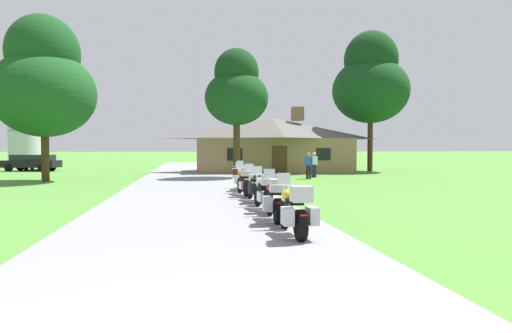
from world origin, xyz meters
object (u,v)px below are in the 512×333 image
at_px(motorcycle_silver_fourth_in_row, 256,186).
at_px(motorcycle_orange_fifth_in_row, 244,181).
at_px(motorcycle_blue_farthest_in_row, 242,178).
at_px(tree_by_lodge_front, 237,91).
at_px(motorcycle_red_second_in_row, 275,200).
at_px(parked_black_suv_far_left, 32,162).
at_px(bystander_gray_shirt_near_lodge, 314,163).
at_px(tree_right_of_lodge, 371,82).
at_px(tree_left_near, 44,82).
at_px(motorcycle_yellow_nearest_to_camera, 295,211).
at_px(parked_white_sedan_far_left, 40,163).
at_px(motorcycle_white_third_in_row, 264,191).
at_px(metal_silo_distant, 25,127).
at_px(bystander_blue_shirt_by_tree, 309,164).
at_px(bystander_white_shirt_beside_signpost, 314,164).

relative_size(motorcycle_silver_fourth_in_row, motorcycle_orange_fifth_in_row, 1.00).
xyz_separation_m(motorcycle_blue_farthest_in_row, tree_by_lodge_front, (0.72, 8.97, 5.06)).
height_order(motorcycle_red_second_in_row, parked_black_suv_far_left, parked_black_suv_far_left).
distance_m(bystander_gray_shirt_near_lodge, tree_right_of_lodge, 11.98).
relative_size(motorcycle_blue_farthest_in_row, tree_left_near, 0.22).
xyz_separation_m(motorcycle_yellow_nearest_to_camera, parked_white_sedan_far_left, (-15.46, 33.11, 0.03)).
relative_size(motorcycle_white_third_in_row, motorcycle_orange_fifth_in_row, 1.00).
height_order(motorcycle_red_second_in_row, metal_silo_distant, metal_silo_distant).
xyz_separation_m(bystander_blue_shirt_by_tree, metal_silo_distant, (-25.25, 24.74, 3.32)).
bearing_deg(motorcycle_blue_farthest_in_row, motorcycle_silver_fourth_in_row, -87.54).
bearing_deg(motorcycle_red_second_in_row, parked_white_sedan_far_left, 118.78).
bearing_deg(motorcycle_blue_farthest_in_row, parked_black_suv_far_left, 129.98).
bearing_deg(bystander_white_shirt_beside_signpost, motorcycle_yellow_nearest_to_camera, -122.18).
height_order(motorcycle_white_third_in_row, motorcycle_silver_fourth_in_row, same).
bearing_deg(motorcycle_orange_fifth_in_row, bystander_white_shirt_beside_signpost, 57.24).
relative_size(motorcycle_yellow_nearest_to_camera, bystander_blue_shirt_by_tree, 1.24).
height_order(motorcycle_silver_fourth_in_row, motorcycle_blue_farthest_in_row, same).
xyz_separation_m(motorcycle_red_second_in_row, tree_right_of_lodge, (13.04, 24.70, 6.97)).
bearing_deg(bystander_gray_shirt_near_lodge, bystander_blue_shirt_by_tree, -144.27).
height_order(motorcycle_white_third_in_row, motorcycle_orange_fifth_in_row, same).
height_order(motorcycle_yellow_nearest_to_camera, motorcycle_white_third_in_row, same).
height_order(motorcycle_white_third_in_row, tree_right_of_lodge, tree_right_of_lodge).
bearing_deg(bystander_blue_shirt_by_tree, parked_white_sedan_far_left, -176.98).
distance_m(motorcycle_white_third_in_row, motorcycle_orange_fifth_in_row, 4.31).
bearing_deg(motorcycle_orange_fifth_in_row, motorcycle_yellow_nearest_to_camera, -93.64).
bearing_deg(motorcycle_silver_fourth_in_row, tree_right_of_lodge, 51.71).
xyz_separation_m(bystander_white_shirt_beside_signpost, metal_silo_distant, (-25.96, 23.39, 3.34)).
bearing_deg(tree_right_of_lodge, bystander_blue_shirt_by_tree, -131.85).
bearing_deg(parked_black_suv_far_left, parked_white_sedan_far_left, 11.00).
xyz_separation_m(motorcycle_white_third_in_row, metal_silo_distant, (-20.03, 38.64, 3.65)).
relative_size(tree_right_of_lodge, parked_white_sedan_far_left, 2.67).
distance_m(bystander_white_shirt_beside_signpost, tree_right_of_lodge, 12.12).
bearing_deg(parked_black_suv_far_left, bystander_gray_shirt_near_lodge, -106.74).
height_order(motorcycle_red_second_in_row, motorcycle_orange_fifth_in_row, same).
bearing_deg(bystander_gray_shirt_near_lodge, tree_left_near, 159.35).
xyz_separation_m(motorcycle_orange_fifth_in_row, parked_white_sedan_far_left, (-15.42, 24.59, 0.02)).
xyz_separation_m(bystander_blue_shirt_by_tree, tree_left_near, (-15.73, 0.08, 4.83)).
bearing_deg(motorcycle_white_third_in_row, motorcycle_orange_fifth_in_row, 87.51).
bearing_deg(bystander_blue_shirt_by_tree, motorcycle_blue_farthest_in_row, -85.82).
bearing_deg(motorcycle_yellow_nearest_to_camera, motorcycle_white_third_in_row, 88.37).
xyz_separation_m(motorcycle_yellow_nearest_to_camera, motorcycle_silver_fourth_in_row, (0.14, 6.34, 0.00)).
bearing_deg(motorcycle_yellow_nearest_to_camera, motorcycle_blue_farthest_in_row, 88.23).
bearing_deg(motorcycle_red_second_in_row, tree_right_of_lodge, 64.51).
bearing_deg(motorcycle_orange_fifth_in_row, metal_silo_distant, 116.20).
distance_m(motorcycle_blue_farthest_in_row, bystander_blue_shirt_by_tree, 9.00).
bearing_deg(motorcycle_orange_fifth_in_row, motorcycle_silver_fourth_in_row, -89.21).
bearing_deg(tree_right_of_lodge, parked_black_suv_far_left, 171.36).
distance_m(motorcycle_silver_fourth_in_row, parked_white_sedan_far_left, 30.98).
bearing_deg(motorcycle_yellow_nearest_to_camera, parked_white_sedan_far_left, 114.01).
bearing_deg(bystander_gray_shirt_near_lodge, motorcycle_white_third_in_row, -136.91).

